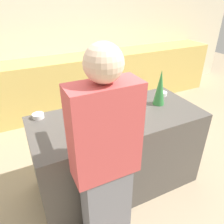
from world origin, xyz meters
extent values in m
plane|color=tan|center=(0.00, 0.00, 0.00)|extent=(12.00, 12.00, 0.00)
cube|color=beige|center=(0.00, 2.31, 1.30)|extent=(8.00, 0.05, 2.60)
cube|color=#DBBC60|center=(0.00, 1.99, 0.48)|extent=(6.00, 0.60, 0.96)
cube|color=#514C47|center=(0.00, 0.00, 0.44)|extent=(1.69, 0.78, 0.89)
cube|color=silver|center=(-0.13, -0.02, 0.89)|extent=(0.42, 0.30, 0.01)
cube|color=brown|center=(-0.13, -0.02, 0.96)|extent=(0.17, 0.13, 0.12)
cube|color=white|center=(-0.13, -0.02, 1.05)|extent=(0.19, 0.15, 0.07)
cylinder|color=brown|center=(-0.09, 0.00, 1.12)|extent=(0.02, 0.02, 0.07)
cone|color=#33843D|center=(0.50, 0.04, 1.07)|extent=(0.12, 0.12, 0.38)
cylinder|color=white|center=(0.21, -0.01, 0.91)|extent=(0.11, 0.11, 0.04)
cylinder|color=green|center=(0.21, -0.01, 0.92)|extent=(0.09, 0.09, 0.01)
cylinder|color=white|center=(0.21, 0.29, 0.91)|extent=(0.14, 0.14, 0.04)
cylinder|color=#4770DB|center=(0.21, 0.29, 0.92)|extent=(0.11, 0.11, 0.01)
cylinder|color=white|center=(0.68, 0.20, 0.91)|extent=(0.10, 0.10, 0.04)
cylinder|color=pink|center=(0.68, 0.20, 0.92)|extent=(0.08, 0.08, 0.01)
cylinder|color=silver|center=(-0.70, 0.31, 0.91)|extent=(0.11, 0.11, 0.04)
cylinder|color=white|center=(-0.70, 0.31, 0.92)|extent=(0.09, 0.09, 0.01)
cube|color=slate|center=(-0.40, -0.57, 0.42)|extent=(0.35, 0.19, 0.84)
cube|color=#CC4C4C|center=(-0.40, -0.57, 1.17)|extent=(0.45, 0.20, 0.66)
sphere|color=beige|center=(-0.40, -0.57, 1.61)|extent=(0.23, 0.23, 0.23)
cylinder|color=beige|center=(-0.40, -0.35, 1.31)|extent=(0.08, 0.45, 0.08)
camera|label=1|loc=(-0.86, -1.62, 1.95)|focal=35.00mm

